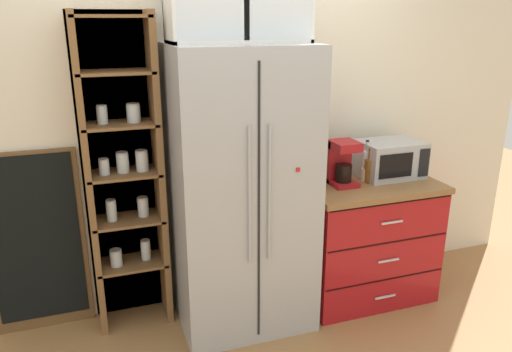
# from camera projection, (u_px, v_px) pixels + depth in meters

# --- Properties ---
(ground_plane) EXTENTS (10.65, 10.65, 0.00)m
(ground_plane) POSITION_uv_depth(u_px,v_px,m) (243.00, 316.00, 3.41)
(ground_plane) COLOR #9E7042
(wall_back_cream) EXTENTS (4.96, 0.10, 2.55)m
(wall_back_cream) POSITION_uv_depth(u_px,v_px,m) (224.00, 125.00, 3.37)
(wall_back_cream) COLOR silver
(wall_back_cream) RESTS_ON ground
(refrigerator) EXTENTS (0.86, 0.70, 1.84)m
(refrigerator) POSITION_uv_depth(u_px,v_px,m) (241.00, 191.00, 3.13)
(refrigerator) COLOR #ADAFB5
(refrigerator) RESTS_ON ground
(pantry_shelf_column) EXTENTS (0.51, 0.31, 2.03)m
(pantry_shelf_column) POSITION_uv_depth(u_px,v_px,m) (124.00, 173.00, 3.12)
(pantry_shelf_column) COLOR brown
(pantry_shelf_column) RESTS_ON ground
(counter_cabinet) EXTENTS (0.96, 0.68, 0.88)m
(counter_cabinet) POSITION_uv_depth(u_px,v_px,m) (363.00, 238.00, 3.59)
(counter_cabinet) COLOR #A8161C
(counter_cabinet) RESTS_ON ground
(microwave) EXTENTS (0.44, 0.33, 0.26)m
(microwave) POSITION_uv_depth(u_px,v_px,m) (390.00, 159.00, 3.52)
(microwave) COLOR #ADAFB5
(microwave) RESTS_ON counter_cabinet
(coffee_maker) EXTENTS (0.17, 0.20, 0.31)m
(coffee_maker) POSITION_uv_depth(u_px,v_px,m) (342.00, 162.00, 3.34)
(coffee_maker) COLOR #A8161C
(coffee_maker) RESTS_ON counter_cabinet
(mug_charcoal) EXTENTS (0.11, 0.08, 0.09)m
(mug_charcoal) POSITION_uv_depth(u_px,v_px,m) (314.00, 179.00, 3.34)
(mug_charcoal) COLOR #2D2D33
(mug_charcoal) RESTS_ON counter_cabinet
(mug_cream) EXTENTS (0.12, 0.09, 0.09)m
(mug_cream) POSITION_uv_depth(u_px,v_px,m) (367.00, 175.00, 3.44)
(mug_cream) COLOR silver
(mug_cream) RESTS_ON counter_cabinet
(bottle_clear) EXTENTS (0.06, 0.06, 0.29)m
(bottle_clear) POSITION_uv_depth(u_px,v_px,m) (366.00, 162.00, 3.44)
(bottle_clear) COLOR silver
(bottle_clear) RESTS_ON counter_cabinet
(bottle_amber) EXTENTS (0.07, 0.07, 0.24)m
(bottle_amber) POSITION_uv_depth(u_px,v_px,m) (369.00, 168.00, 3.40)
(bottle_amber) COLOR brown
(bottle_amber) RESTS_ON counter_cabinet
(chalkboard_menu) EXTENTS (0.60, 0.04, 1.22)m
(chalkboard_menu) POSITION_uv_depth(u_px,v_px,m) (36.00, 243.00, 3.11)
(chalkboard_menu) COLOR brown
(chalkboard_menu) RESTS_ON ground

